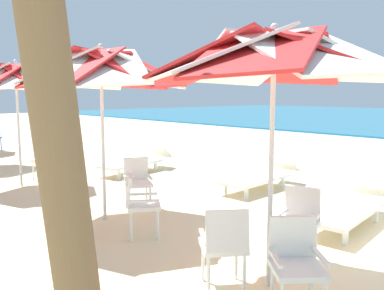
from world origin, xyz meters
The scene contains 13 objects.
beach_umbrella_0 centered at (-0.43, -2.29, 2.29)m, with size 2.56×2.56×2.63m.
plastic_chair_0 centered at (-0.60, -1.49, 0.50)m, with size 0.54×0.56×0.87m.
plastic_chair_1 centered at (-0.66, -2.71, 0.50)m, with size 0.63×0.62×0.87m.
plastic_chair_2 centered at (0.05, -2.55, 0.50)m, with size 0.63×0.63×0.87m.
beach_umbrella_1 centered at (-3.51, -2.36, 2.30)m, with size 2.60×2.60×2.69m.
plastic_chair_3 centered at (-2.52, -2.42, 0.50)m, with size 0.62×0.63×0.87m.
plastic_chair_4 centered at (-3.70, -1.61, 0.50)m, with size 0.61×0.59×0.87m.
beach_umbrella_2 centered at (-6.78, -2.44, 2.27)m, with size 2.05×2.05×2.65m.
plastic_chair_5 centered at (-7.20, -1.70, 0.50)m, with size 0.63×0.63×0.87m.
plastic_chair_6 centered at (-6.70, -1.90, 0.50)m, with size 0.62×0.63×0.87m.
sun_lounger_1 centered at (-0.79, 0.17, 0.28)m, with size 0.88×2.20×0.62m.
sun_lounger_2 centered at (-3.15, 1.08, 0.28)m, with size 0.74×2.18×0.62m.
sun_lounger_3 centered at (-6.40, 0.26, 0.28)m, with size 1.01×2.22×0.62m.
Camera 1 is at (1.98, -5.58, 1.96)m, focal length 38.39 mm.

